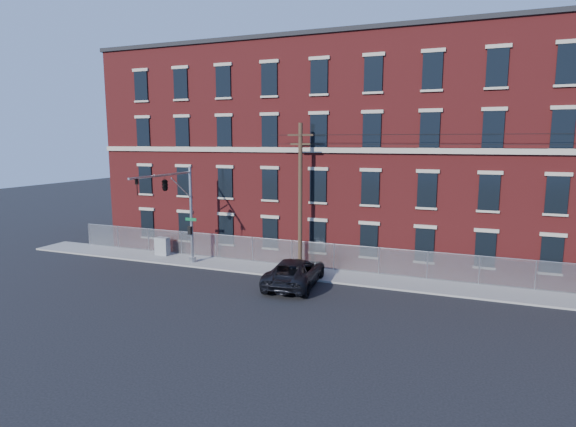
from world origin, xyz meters
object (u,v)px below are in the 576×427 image
(traffic_signal_mast, at_px, (171,194))
(utility_cabinet, at_px, (162,246))
(utility_pole_near, at_px, (300,194))
(pickup_truck, at_px, (295,272))

(traffic_signal_mast, distance_m, utility_cabinet, 6.57)
(utility_pole_near, height_order, utility_cabinet, utility_pole_near)
(pickup_truck, relative_size, utility_cabinet, 4.42)
(utility_pole_near, bearing_deg, traffic_signal_mast, -156.86)
(traffic_signal_mast, relative_size, utility_pole_near, 0.70)
(utility_pole_near, relative_size, pickup_truck, 1.63)
(traffic_signal_mast, xyz_separation_m, utility_pole_near, (8.00, 3.42, -0.05))
(traffic_signal_mast, distance_m, pickup_truck, 9.95)
(utility_cabinet, bearing_deg, pickup_truck, -12.37)
(pickup_truck, height_order, utility_cabinet, pickup_truck)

